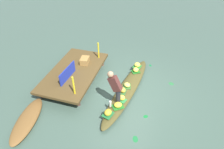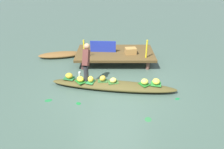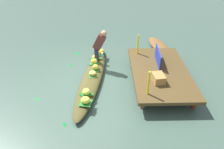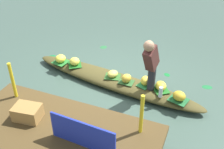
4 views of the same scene
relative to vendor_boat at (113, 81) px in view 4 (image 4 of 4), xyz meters
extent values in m
plane|color=#3D5448|center=(0.00, 0.00, -0.11)|extent=(40.00, 40.00, 0.00)
cube|color=#4E3B1E|center=(0.10, 2.20, 0.28)|extent=(3.20, 1.80, 0.10)
cylinder|color=#4F2F2D|center=(-1.18, 1.48, 0.06)|extent=(0.14, 0.14, 0.34)
cylinder|color=brown|center=(1.38, 1.48, 0.06)|extent=(0.14, 0.14, 0.34)
ellipsoid|color=#4A421F|center=(0.00, 0.00, 0.00)|extent=(4.21, 1.23, 0.23)
cube|color=#305E2C|center=(-0.34, 0.11, 0.12)|extent=(0.31, 0.24, 0.01)
ellipsoid|color=gold|center=(-0.34, 0.11, 0.21)|extent=(0.28, 0.29, 0.19)
cube|color=#27742D|center=(1.39, -0.10, 0.12)|extent=(0.39, 0.39, 0.01)
ellipsoid|color=yellow|center=(1.39, -0.10, 0.21)|extent=(0.27, 0.29, 0.18)
cube|color=#216922|center=(-1.08, 0.08, 0.12)|extent=(0.45, 0.47, 0.01)
ellipsoid|color=yellow|center=(-1.08, 0.08, 0.20)|extent=(0.31, 0.33, 0.17)
cube|color=#1C611E|center=(1.02, -0.11, 0.12)|extent=(0.42, 0.43, 0.01)
ellipsoid|color=#F2E14B|center=(1.02, -0.11, 0.21)|extent=(0.27, 0.26, 0.19)
cube|color=#1F6230|center=(-1.49, 0.29, 0.12)|extent=(0.42, 0.38, 0.01)
ellipsoid|color=gold|center=(-1.49, 0.29, 0.21)|extent=(0.31, 0.29, 0.19)
cube|color=#2C7E40|center=(-0.73, 0.04, 0.12)|extent=(0.33, 0.39, 0.01)
ellipsoid|color=yellow|center=(-0.73, 0.04, 0.22)|extent=(0.20, 0.25, 0.20)
cube|color=#306127|center=(0.01, 0.02, 0.12)|extent=(0.38, 0.33, 0.01)
ellipsoid|color=#ECD456|center=(0.01, 0.02, 0.19)|extent=(0.30, 0.31, 0.15)
cylinder|color=#28282D|center=(-0.88, 0.13, 0.39)|extent=(0.16, 0.16, 0.55)
cube|color=#512823|center=(-0.86, 0.24, 0.90)|extent=(0.25, 0.50, 0.59)
sphere|color=#9E7556|center=(-0.84, 0.40, 1.22)|extent=(0.20, 0.20, 0.20)
cylinder|color=silver|center=(-1.13, 0.32, 0.23)|extent=(0.08, 0.08, 0.23)
cube|color=#1E2F9F|center=(-0.40, 2.20, 0.56)|extent=(1.05, 0.09, 0.47)
cylinder|color=yellow|center=(-1.10, 1.60, 0.68)|extent=(0.06, 0.06, 0.71)
cylinder|color=yellow|center=(1.30, 1.60, 0.68)|extent=(0.06, 0.06, 0.71)
cube|color=olive|center=(0.72, 2.01, 0.45)|extent=(0.48, 0.38, 0.24)
ellipsoid|color=#1B6A33|center=(-1.97, -0.70, -0.11)|extent=(0.26, 0.22, 0.01)
ellipsoid|color=#126D32|center=(1.98, -0.61, -0.11)|extent=(0.19, 0.16, 0.01)
ellipsoid|color=#286A38|center=(0.93, -1.58, -0.11)|extent=(0.24, 0.26, 0.01)
ellipsoid|color=#146E2C|center=(-1.03, -0.86, -0.11)|extent=(0.20, 0.21, 0.01)
camera|label=1|loc=(-5.32, -0.99, 4.80)|focal=30.63mm
camera|label=2|loc=(-0.03, -5.97, 3.54)|focal=33.58mm
camera|label=3|loc=(6.11, 0.52, 4.10)|focal=35.67mm
camera|label=4|loc=(-1.87, 4.67, 3.46)|focal=44.01mm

